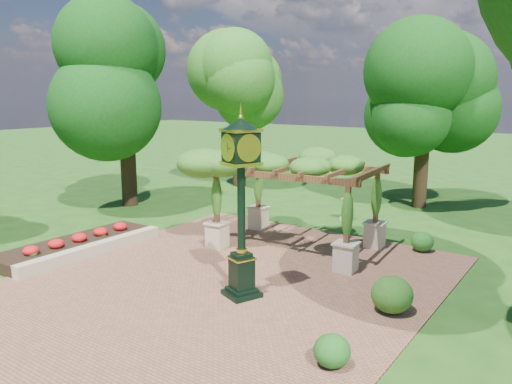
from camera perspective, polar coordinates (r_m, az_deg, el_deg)
The scene contains 13 objects.
ground at distance 12.50m, azimuth -6.76°, elevation -11.79°, with size 120.00×120.00×0.00m, color #1E4714.
brick_plaza at distance 13.19m, azimuth -3.82°, elevation -10.38°, with size 10.00×12.00×0.04m, color brown.
border_wall at distance 15.99m, azimuth -18.01°, elevation -6.34°, with size 0.35×5.00×0.40m, color #C6B793.
flower_bed at distance 16.70m, azimuth -19.88°, elevation -5.79°, with size 1.50×5.00×0.36m, color red.
pedestal_clock at distance 11.63m, azimuth -1.72°, elevation 0.01°, with size 1.12×1.12×4.36m.
pergola at distance 15.54m, azimuth 4.72°, elevation 2.73°, with size 5.23×3.52×3.15m.
sundial at distance 19.78m, azimuth 10.25°, elevation -2.12°, with size 0.61×0.61×0.85m.
shrub_front at distance 9.45m, azimuth 8.67°, elevation -17.50°, with size 0.67×0.67×0.60m, color #1A5217.
shrub_mid at distance 11.75m, azimuth 15.28°, elevation -11.24°, with size 0.93×0.93×0.84m, color #285A19.
shrub_back at distance 16.38m, azimuth 18.47°, elevation -5.40°, with size 0.69×0.69×0.62m, color #24681E.
tree_west_near at distance 22.38m, azimuth -14.85°, elevation 12.53°, with size 4.59×4.59×8.05m.
tree_west_far at distance 26.46m, azimuth -1.98°, elevation 12.63°, with size 4.29×4.29×8.08m.
tree_north at distance 22.46m, azimuth 18.81°, elevation 10.15°, with size 3.97×3.97×6.83m.
Camera 1 is at (7.76, -8.51, 4.86)m, focal length 35.00 mm.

